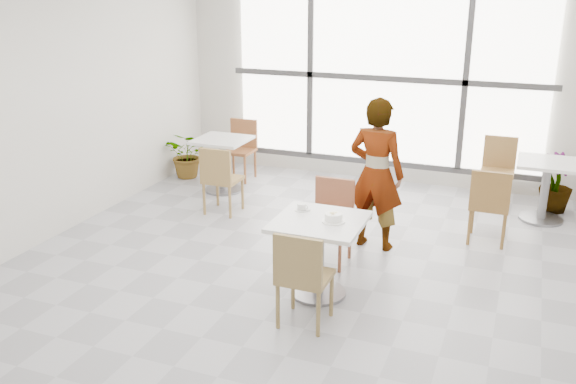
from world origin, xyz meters
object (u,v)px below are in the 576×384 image
(bg_table_left, at_px, (222,157))
(bg_chair_left_near, at_px, (220,176))
(bg_chair_left_far, at_px, (241,145))
(plant_right, at_px, (556,183))
(person, at_px, (376,174))
(coffee_cup, at_px, (302,207))
(bg_table_right, at_px, (546,182))
(oatmeal_bowl, at_px, (334,217))
(bg_chair_right_far, at_px, (498,166))
(bg_chair_right_near, at_px, (490,202))
(main_table, at_px, (319,243))
(plant_left, at_px, (188,155))
(chair_far, at_px, (331,215))
(chair_near, at_px, (302,273))

(bg_table_left, relative_size, bg_chair_left_near, 0.86)
(bg_chair_left_far, relative_size, plant_right, 1.17)
(person, height_order, bg_chair_left_far, person)
(coffee_cup, xyz_separation_m, bg_table_right, (2.18, 2.64, -0.29))
(oatmeal_bowl, bearing_deg, coffee_cup, 154.89)
(bg_chair_left_near, xyz_separation_m, plant_right, (3.92, 1.65, -0.13))
(person, bearing_deg, bg_chair_left_near, -1.37)
(bg_table_left, bearing_deg, bg_chair_left_near, -64.99)
(coffee_cup, distance_m, bg_chair_right_far, 3.54)
(coffee_cup, relative_size, bg_chair_left_far, 0.18)
(bg_table_left, distance_m, bg_chair_right_near, 3.64)
(person, xyz_separation_m, bg_chair_right_near, (1.16, 0.52, -0.33))
(bg_chair_right_near, height_order, bg_chair_right_far, same)
(main_table, relative_size, bg_table_right, 1.07)
(bg_table_right, bearing_deg, person, -138.69)
(main_table, relative_size, plant_right, 1.07)
(bg_table_right, relative_size, bg_chair_right_far, 0.86)
(main_table, distance_m, oatmeal_bowl, 0.30)
(oatmeal_bowl, bearing_deg, main_table, 178.57)
(bg_table_left, relative_size, bg_chair_right_far, 0.86)
(bg_table_left, relative_size, plant_left, 1.07)
(plant_left, bearing_deg, bg_chair_right_far, 6.94)
(bg_table_right, bearing_deg, plant_left, -179.64)
(coffee_cup, relative_size, bg_table_left, 0.21)
(oatmeal_bowl, xyz_separation_m, bg_table_right, (1.81, 2.82, -0.31))
(bg_table_right, bearing_deg, oatmeal_bowl, -122.76)
(bg_table_left, height_order, plant_right, bg_table_left)
(chair_far, bearing_deg, oatmeal_bowl, -71.45)
(coffee_cup, relative_size, bg_table_right, 0.21)
(chair_far, bearing_deg, bg_chair_left_near, 155.11)
(oatmeal_bowl, relative_size, coffee_cup, 1.32)
(coffee_cup, xyz_separation_m, bg_chair_right_far, (1.60, 3.14, -0.28))
(bg_table_right, xyz_separation_m, plant_left, (-4.93, -0.03, -0.14))
(bg_chair_left_near, height_order, plant_left, bg_chair_left_near)
(plant_left, bearing_deg, coffee_cup, -43.55)
(bg_chair_left_far, height_order, plant_right, bg_chair_left_far)
(bg_chair_right_near, bearing_deg, chair_near, 61.41)
(bg_chair_right_near, bearing_deg, oatmeal_bowl, 55.67)
(chair_near, height_order, bg_chair_right_far, same)
(chair_far, bearing_deg, chair_near, -82.42)
(chair_far, relative_size, oatmeal_bowl, 4.14)
(person, bearing_deg, bg_table_left, -18.22)
(main_table, height_order, bg_chair_left_near, bg_chair_left_near)
(chair_far, xyz_separation_m, bg_chair_right_far, (1.49, 2.53, 0.00))
(chair_far, relative_size, plant_right, 1.17)
(chair_near, bearing_deg, bg_table_left, -52.90)
(bg_table_right, height_order, bg_chair_right_far, bg_chair_right_far)
(main_table, height_order, oatmeal_bowl, oatmeal_bowl)
(bg_chair_right_far, height_order, plant_left, bg_chair_right_far)
(chair_far, distance_m, bg_table_right, 2.91)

